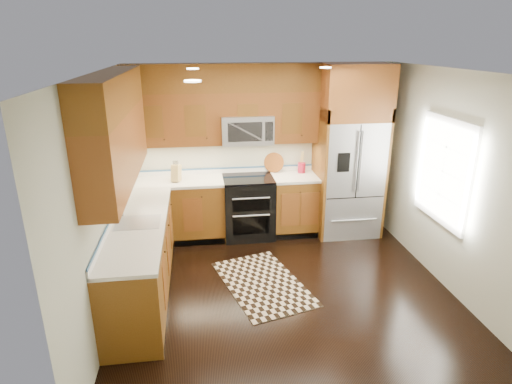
{
  "coord_description": "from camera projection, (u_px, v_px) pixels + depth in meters",
  "views": [
    {
      "loc": [
        -0.98,
        -4.42,
        2.91
      ],
      "look_at": [
        -0.28,
        0.6,
        1.1
      ],
      "focal_mm": 30.0,
      "sensor_mm": 36.0,
      "label": 1
    }
  ],
  "objects": [
    {
      "name": "ground",
      "position": [
        286.0,
        292.0,
        5.23
      ],
      "size": [
        4.0,
        4.0,
        0.0
      ],
      "primitive_type": "plane",
      "color": "black",
      "rests_on": "ground"
    },
    {
      "name": "wall_back",
      "position": [
        261.0,
        149.0,
        6.66
      ],
      "size": [
        4.0,
        0.02,
        2.6
      ],
      "primitive_type": "cube",
      "color": "#B2B4A2",
      "rests_on": "ground"
    },
    {
      "name": "wall_left",
      "position": [
        104.0,
        200.0,
        4.53
      ],
      "size": [
        0.02,
        4.0,
        2.6
      ],
      "primitive_type": "cube",
      "color": "#B2B4A2",
      "rests_on": "ground"
    },
    {
      "name": "wall_right",
      "position": [
        454.0,
        184.0,
        5.06
      ],
      "size": [
        0.02,
        4.0,
        2.6
      ],
      "primitive_type": "cube",
      "color": "#B2B4A2",
      "rests_on": "ground"
    },
    {
      "name": "window",
      "position": [
        444.0,
        171.0,
        5.21
      ],
      "size": [
        0.04,
        1.1,
        1.3
      ],
      "color": "white",
      "rests_on": "ground"
    },
    {
      "name": "base_cabinets",
      "position": [
        183.0,
        233.0,
        5.76
      ],
      "size": [
        2.85,
        3.0,
        0.9
      ],
      "color": "brown",
      "rests_on": "ground"
    },
    {
      "name": "countertop",
      "position": [
        192.0,
        197.0,
        5.73
      ],
      "size": [
        2.86,
        3.01,
        0.04
      ],
      "color": "silver",
      "rests_on": "base_cabinets"
    },
    {
      "name": "upper_cabinets",
      "position": [
        183.0,
        114.0,
        5.42
      ],
      "size": [
        2.85,
        3.0,
        1.15
      ],
      "color": "brown",
      "rests_on": "ground"
    },
    {
      "name": "range",
      "position": [
        248.0,
        207.0,
        6.6
      ],
      "size": [
        0.76,
        0.67,
        0.95
      ],
      "color": "black",
      "rests_on": "ground"
    },
    {
      "name": "microwave",
      "position": [
        247.0,
        129.0,
        6.32
      ],
      "size": [
        0.76,
        0.4,
        0.42
      ],
      "color": "#B2B2B7",
      "rests_on": "ground"
    },
    {
      "name": "refrigerator",
      "position": [
        350.0,
        152.0,
        6.48
      ],
      "size": [
        0.98,
        0.75,
        2.6
      ],
      "color": "#B2B2B7",
      "rests_on": "ground"
    },
    {
      "name": "sink_faucet",
      "position": [
        135.0,
        217.0,
        4.88
      ],
      "size": [
        0.54,
        0.44,
        0.37
      ],
      "color": "#B2B2B7",
      "rests_on": "countertop"
    },
    {
      "name": "rug",
      "position": [
        263.0,
        283.0,
        5.4
      ],
      "size": [
        1.24,
        1.65,
        0.01
      ],
      "primitive_type": "cube",
      "rotation": [
        0.0,
        0.0,
        0.27
      ],
      "color": "black",
      "rests_on": "ground"
    },
    {
      "name": "knife_block",
      "position": [
        176.0,
        173.0,
        6.28
      ],
      "size": [
        0.16,
        0.18,
        0.31
      ],
      "color": "tan",
      "rests_on": "countertop"
    },
    {
      "name": "utensil_crock",
      "position": [
        302.0,
        165.0,
        6.68
      ],
      "size": [
        0.12,
        0.12,
        0.34
      ],
      "color": "#A61430",
      "rests_on": "countertop"
    },
    {
      "name": "cutting_board",
      "position": [
        274.0,
        171.0,
        6.75
      ],
      "size": [
        0.41,
        0.41,
        0.02
      ],
      "primitive_type": "cylinder",
      "rotation": [
        0.0,
        0.0,
        -0.37
      ],
      "color": "brown",
      "rests_on": "countertop"
    }
  ]
}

